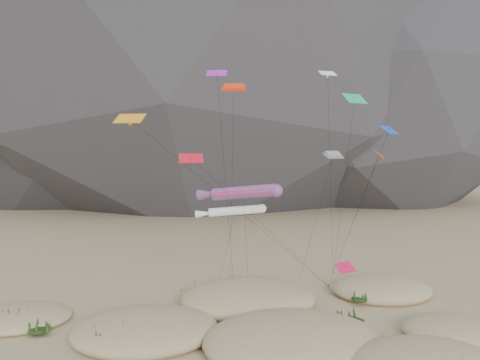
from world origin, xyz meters
The scene contains 8 objects.
dunes centered at (-1.13, 4.23, 0.67)m, with size 48.18×34.89×3.45m.
dune_grass centered at (-0.17, 3.52, 0.86)m, with size 42.02×27.93×1.55m.
kite_stakes centered at (2.37, 22.72, 0.15)m, with size 19.90×6.38×0.30m.
rainbow_tube_kite centered at (-1.69, 10.37, 12.26)m, with size 7.73×15.18×13.21m.
white_tube_kite centered at (-2.28, 12.08, 10.27)m, with size 6.97×14.11×10.97m.
orange_parafoil centered at (-1.74, 14.89, 22.32)m, with size 2.54×11.01×23.06m.
multi_parafoil centered at (6.88, 9.29, 15.52)m, with size 3.25×18.18×16.19m.
delta_kites centered at (3.39, 10.81, 17.44)m, with size 26.69×21.55×24.65m.
Camera 1 is at (-8.46, -32.86, 16.42)m, focal length 35.00 mm.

